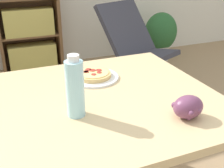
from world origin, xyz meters
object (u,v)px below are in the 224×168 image
object	(u,v)px
bookshelf	(28,20)
potted_plant_floor	(161,35)
pizza_on_plate	(93,76)
grape_bunch	(188,107)
drink_bottle	(75,88)
lounge_chair_far	(137,60)

from	to	relation	value
bookshelf	potted_plant_floor	size ratio (longest dim) A/B	2.04
pizza_on_plate	grape_bunch	world-z (taller)	grape_bunch
drink_bottle	bookshelf	xyz separation A→B (m)	(0.11, 2.53, -0.24)
grape_bunch	lounge_chair_far	size ratio (longest dim) A/B	0.13
bookshelf	drink_bottle	bearing A→B (deg)	-92.49
lounge_chair_far	bookshelf	xyz separation A→B (m)	(-1.01, 0.89, 0.35)
pizza_on_plate	potted_plant_floor	xyz separation A→B (m)	(1.61, 1.94, -0.42)
grape_bunch	bookshelf	bearing A→B (deg)	95.97
pizza_on_plate	bookshelf	bearing A→B (deg)	91.80
bookshelf	potted_plant_floor	distance (m)	1.72
pizza_on_plate	drink_bottle	distance (m)	0.38
bookshelf	potted_plant_floor	world-z (taller)	bookshelf
lounge_chair_far	potted_plant_floor	xyz separation A→B (m)	(0.66, 0.62, 0.07)
drink_bottle	potted_plant_floor	world-z (taller)	drink_bottle
pizza_on_plate	lounge_chair_far	distance (m)	1.69
drink_bottle	pizza_on_plate	bearing A→B (deg)	60.71
drink_bottle	lounge_chair_far	distance (m)	2.07
pizza_on_plate	drink_bottle	world-z (taller)	drink_bottle
bookshelf	lounge_chair_far	bearing A→B (deg)	-41.21
potted_plant_floor	bookshelf	bearing A→B (deg)	170.83
drink_bottle	bookshelf	size ratio (longest dim) A/B	0.19
grape_bunch	bookshelf	distance (m)	2.73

